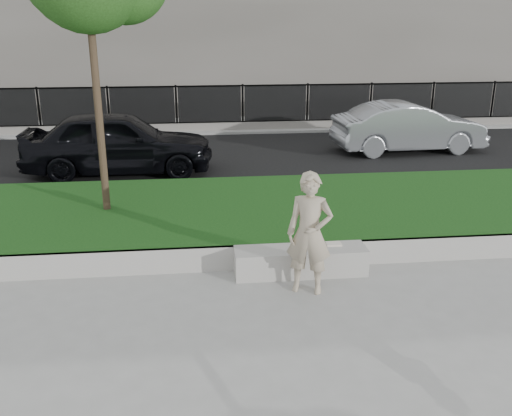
{
  "coord_description": "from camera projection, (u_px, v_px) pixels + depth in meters",
  "views": [
    {
      "loc": [
        -0.07,
        -7.07,
        3.77
      ],
      "look_at": [
        0.85,
        1.2,
        0.95
      ],
      "focal_mm": 40.0,
      "sensor_mm": 36.0,
      "label": 1
    }
  ],
  "objects": [
    {
      "name": "grass_kerb",
      "position": [
        202.0,
        259.0,
        8.79
      ],
      "size": [
        34.0,
        0.08,
        0.4
      ],
      "primitive_type": "cube",
      "color": "#A8A59D",
      "rests_on": "ground"
    },
    {
      "name": "far_pavement",
      "position": [
        195.0,
        126.0,
        20.09
      ],
      "size": [
        34.0,
        3.0,
        0.12
      ],
      "primitive_type": "cube",
      "color": "gray",
      "rests_on": "ground"
    },
    {
      "name": "car_dark",
      "position": [
        118.0,
        142.0,
        13.97
      ],
      "size": [
        4.58,
        1.85,
        1.56
      ],
      "primitive_type": "imported",
      "rotation": [
        0.0,
        0.0,
        1.57
      ],
      "color": "black",
      "rests_on": "street"
    },
    {
      "name": "ground",
      "position": [
        205.0,
        303.0,
        7.87
      ],
      "size": [
        90.0,
        90.0,
        0.0
      ],
      "primitive_type": "plane",
      "color": "gray",
      "rests_on": "ground"
    },
    {
      "name": "stone_bench",
      "position": [
        301.0,
        261.0,
        8.72
      ],
      "size": [
        2.02,
        0.5,
        0.41
      ],
      "primitive_type": "cube",
      "color": "#A8A59D",
      "rests_on": "ground"
    },
    {
      "name": "car_silver",
      "position": [
        409.0,
        127.0,
        16.27
      ],
      "size": [
        4.35,
        1.75,
        1.41
      ],
      "primitive_type": "imported",
      "rotation": [
        0.0,
        0.0,
        1.63
      ],
      "color": "#999DA1",
      "rests_on": "street"
    },
    {
      "name": "iron_fence",
      "position": [
        195.0,
        117.0,
        19.0
      ],
      "size": [
        32.0,
        0.3,
        1.5
      ],
      "color": "slate",
      "rests_on": "far_pavement"
    },
    {
      "name": "grass_bank",
      "position": [
        200.0,
        217.0,
        10.63
      ],
      "size": [
        34.0,
        4.0,
        0.4
      ],
      "primitive_type": "cube",
      "color": "#0D360F",
      "rests_on": "ground"
    },
    {
      "name": "street",
      "position": [
        197.0,
        157.0,
        15.87
      ],
      "size": [
        34.0,
        7.0,
        0.04
      ],
      "primitive_type": "cube",
      "color": "black",
      "rests_on": "ground"
    },
    {
      "name": "book",
      "position": [
        334.0,
        244.0,
        8.79
      ],
      "size": [
        0.24,
        0.18,
        0.03
      ],
      "primitive_type": "cube",
      "rotation": [
        0.0,
        0.0,
        -0.04
      ],
      "color": "white",
      "rests_on": "stone_bench"
    },
    {
      "name": "man",
      "position": [
        309.0,
        234.0,
        7.96
      ],
      "size": [
        0.74,
        0.61,
        1.76
      ],
      "primitive_type": "imported",
      "rotation": [
        0.0,
        0.0,
        -0.33
      ],
      "color": "tan",
      "rests_on": "ground"
    }
  ]
}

